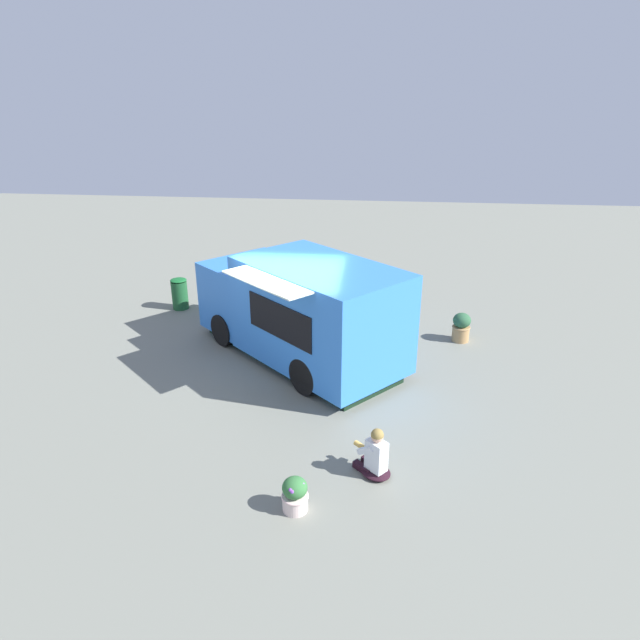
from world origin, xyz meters
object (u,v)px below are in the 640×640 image
food_truck (301,312)px  planter_flowering_far (295,494)px  planter_flowering_near (461,327)px  person_customer (375,456)px  trash_bin (180,293)px

food_truck → planter_flowering_far: 5.10m
food_truck → planter_flowering_near: 4.07m
person_customer → food_truck: bearing=23.4°
planter_flowering_far → person_customer: bearing=-50.1°
person_customer → planter_flowering_far: size_ratio=1.54×
person_customer → trash_bin: 8.71m
food_truck → trash_bin: food_truck is taller
food_truck → planter_flowering_far: food_truck is taller
food_truck → person_customer: bearing=-156.6°
person_customer → trash_bin: trash_bin is taller
planter_flowering_near → planter_flowering_far: bearing=153.3°
person_customer → planter_flowering_near: 5.72m
person_customer → planter_flowering_far: person_customer is taller
person_customer → trash_bin: size_ratio=0.98×
trash_bin → person_customer: bearing=-140.4°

